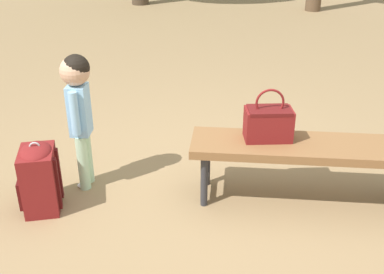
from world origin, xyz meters
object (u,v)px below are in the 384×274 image
handbag (268,122)px  child_standing (78,101)px  park_bench (308,151)px  backpack_large (39,176)px

handbag → child_standing: child_standing is taller
park_bench → child_standing: child_standing is taller
park_bench → handbag: (0.28, -0.01, 0.18)m
child_standing → park_bench: bearing=-173.8°
child_standing → backpack_large: (0.17, 0.35, -0.42)m
park_bench → child_standing: (1.59, 0.17, 0.28)m
park_bench → handbag: handbag is taller
handbag → child_standing: (1.31, 0.18, 0.10)m
handbag → child_standing: size_ratio=0.36×
handbag → backpack_large: size_ratio=0.72×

